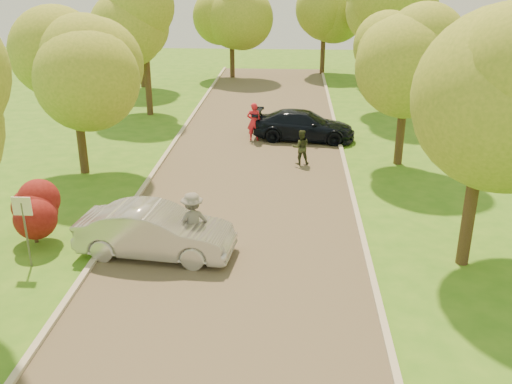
% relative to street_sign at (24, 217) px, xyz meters
% --- Properties ---
extents(ground, '(100.00, 100.00, 0.00)m').
position_rel_street_sign_xyz_m(ground, '(5.80, -4.00, -1.56)').
color(ground, '#37741B').
rests_on(ground, ground).
extents(road, '(8.00, 60.00, 0.01)m').
position_rel_street_sign_xyz_m(road, '(5.80, 4.00, -1.56)').
color(road, '#4C4438').
rests_on(road, ground).
extents(curb_left, '(0.18, 60.00, 0.12)m').
position_rel_street_sign_xyz_m(curb_left, '(1.75, 4.00, -1.50)').
color(curb_left, '#B2AD9E').
rests_on(curb_left, ground).
extents(curb_right, '(0.18, 60.00, 0.12)m').
position_rel_street_sign_xyz_m(curb_right, '(9.85, 4.00, -1.50)').
color(curb_right, '#B2AD9E').
rests_on(curb_right, ground).
extents(street_sign, '(0.55, 0.06, 2.17)m').
position_rel_street_sign_xyz_m(street_sign, '(0.00, 0.00, 0.00)').
color(street_sign, '#59595E').
rests_on(street_sign, ground).
extents(red_shrub, '(1.70, 1.70, 1.95)m').
position_rel_street_sign_xyz_m(red_shrub, '(-0.50, 1.50, -0.47)').
color(red_shrub, '#382619').
rests_on(red_shrub, ground).
extents(tree_l_midb, '(4.30, 4.20, 6.62)m').
position_rel_street_sign_xyz_m(tree_l_midb, '(-1.01, 8.00, 3.02)').
color(tree_l_midb, '#382619').
rests_on(tree_l_midb, ground).
extents(tree_l_far, '(4.92, 4.80, 7.79)m').
position_rel_street_sign_xyz_m(tree_l_far, '(-0.59, 18.00, 3.90)').
color(tree_l_far, '#382619').
rests_on(tree_l_far, ground).
extents(tree_r_mida, '(5.13, 5.00, 7.95)m').
position_rel_street_sign_xyz_m(tree_r_mida, '(12.82, 1.00, 3.97)').
color(tree_r_mida, '#382619').
rests_on(tree_r_mida, ground).
extents(tree_r_midb, '(4.51, 4.40, 7.01)m').
position_rel_street_sign_xyz_m(tree_r_midb, '(12.40, 10.00, 3.32)').
color(tree_r_midb, '#382619').
rests_on(tree_r_midb, ground).
extents(tree_r_far, '(5.33, 5.20, 8.34)m').
position_rel_street_sign_xyz_m(tree_r_far, '(13.03, 20.00, 4.27)').
color(tree_r_far, '#382619').
rests_on(tree_r_far, ground).
extents(tree_bg_a, '(5.12, 5.00, 7.72)m').
position_rel_street_sign_xyz_m(tree_bg_a, '(-2.98, 26.00, 3.75)').
color(tree_bg_a, '#382619').
rests_on(tree_bg_a, ground).
extents(tree_bg_b, '(5.12, 5.00, 7.95)m').
position_rel_street_sign_xyz_m(tree_bg_b, '(14.02, 28.00, 3.97)').
color(tree_bg_b, '#382619').
rests_on(tree_bg_b, ground).
extents(tree_bg_c, '(4.92, 4.80, 7.33)m').
position_rel_street_sign_xyz_m(tree_bg_c, '(3.01, 30.00, 3.46)').
color(tree_bg_c, '#382619').
rests_on(tree_bg_c, ground).
extents(tree_bg_d, '(5.12, 5.00, 7.72)m').
position_rel_street_sign_xyz_m(tree_bg_d, '(10.02, 32.00, 3.75)').
color(tree_bg_d, '#382619').
rests_on(tree_bg_d, ground).
extents(silver_sedan, '(4.84, 2.14, 1.55)m').
position_rel_street_sign_xyz_m(silver_sedan, '(3.50, 0.94, -0.79)').
color(silver_sedan, '#B3B3B8').
rests_on(silver_sedan, ground).
extents(dark_sedan, '(5.23, 2.62, 1.46)m').
position_rel_street_sign_xyz_m(dark_sedan, '(8.10, 13.44, -0.84)').
color(dark_sedan, black).
rests_on(dark_sedan, ground).
extents(longboard, '(0.61, 0.98, 0.11)m').
position_rel_street_sign_xyz_m(longboard, '(4.61, 1.10, -1.46)').
color(longboard, black).
rests_on(longboard, ground).
extents(skateboarder, '(1.37, 1.10, 1.85)m').
position_rel_street_sign_xyz_m(skateboarder, '(4.61, 1.10, -0.52)').
color(skateboarder, slate).
rests_on(skateboarder, longboard).
extents(person_striped, '(0.70, 0.47, 1.91)m').
position_rel_street_sign_xyz_m(person_striped, '(5.62, 13.13, -0.61)').
color(person_striped, red).
rests_on(person_striped, ground).
extents(person_olive, '(0.83, 0.69, 1.55)m').
position_rel_street_sign_xyz_m(person_olive, '(7.91, 9.64, -0.79)').
color(person_olive, '#2C341F').
rests_on(person_olive, ground).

